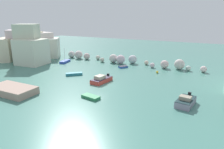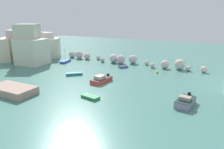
{
  "view_description": "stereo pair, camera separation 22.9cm",
  "coord_description": "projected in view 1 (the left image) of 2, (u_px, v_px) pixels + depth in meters",
  "views": [
    {
      "loc": [
        19.53,
        -32.32,
        13.08
      ],
      "look_at": [
        0.0,
        4.94,
        1.0
      ],
      "focal_mm": 32.63,
      "sensor_mm": 36.0,
      "label": 1
    },
    {
      "loc": [
        19.73,
        -32.21,
        13.08
      ],
      "look_at": [
        0.0,
        4.94,
        1.0
      ],
      "focal_mm": 32.63,
      "sensor_mm": 36.0,
      "label": 2
    }
  ],
  "objects": [
    {
      "name": "cove_water",
      "position": [
        100.0,
        86.0,
        39.84
      ],
      "size": [
        160.0,
        160.0,
        0.0
      ],
      "primitive_type": "plane",
      "color": "#457C70",
      "rests_on": "ground"
    },
    {
      "name": "cliff_headland_left",
      "position": [
        29.0,
        47.0,
        62.54
      ],
      "size": [
        21.49,
        20.03,
        11.0
      ],
      "color": "beige",
      "rests_on": "ground"
    },
    {
      "name": "rock_breakwater",
      "position": [
        122.0,
        59.0,
        58.46
      ],
      "size": [
        41.6,
        4.38,
        2.61
      ],
      "color": "silver",
      "rests_on": "ground"
    },
    {
      "name": "stone_dock",
      "position": [
        13.0,
        90.0,
        35.68
      ],
      "size": [
        8.43,
        4.49,
        1.24
      ],
      "primitive_type": "cube",
      "rotation": [
        0.0,
        0.0,
        0.01
      ],
      "color": "tan",
      "rests_on": "ground"
    },
    {
      "name": "channel_buoy",
      "position": [
        157.0,
        72.0,
        48.41
      ],
      "size": [
        0.56,
        0.56,
        0.56
      ],
      "primitive_type": "sphere",
      "color": "gold",
      "rests_on": "cove_water"
    },
    {
      "name": "moored_boat_0",
      "position": [
        186.0,
        101.0,
        30.88
      ],
      "size": [
        2.68,
        4.48,
        1.58
      ],
      "rotation": [
        0.0,
        0.0,
        4.58
      ],
      "color": "gray",
      "rests_on": "cove_water"
    },
    {
      "name": "moored_boat_1",
      "position": [
        74.0,
        74.0,
        46.76
      ],
      "size": [
        3.49,
        3.4,
        0.57
      ],
      "rotation": [
        0.0,
        0.0,
        3.9
      ],
      "color": "teal",
      "rests_on": "cove_water"
    },
    {
      "name": "moored_boat_2",
      "position": [
        91.0,
        97.0,
        33.65
      ],
      "size": [
        3.28,
        1.9,
        0.47
      ],
      "rotation": [
        0.0,
        0.0,
        2.98
      ],
      "color": "#2E8450",
      "rests_on": "cove_water"
    },
    {
      "name": "moored_boat_3",
      "position": [
        123.0,
        67.0,
        53.64
      ],
      "size": [
        2.42,
        2.66,
        0.47
      ],
      "rotation": [
        0.0,
        0.0,
        4.12
      ],
      "color": "#305DB4",
      "rests_on": "cove_water"
    },
    {
      "name": "moored_boat_4",
      "position": [
        65.0,
        61.0,
        59.64
      ],
      "size": [
        2.37,
        4.36,
        4.51
      ],
      "rotation": [
        0.0,
        0.0,
        1.79
      ],
      "color": "#304CB4",
      "rests_on": "cove_water"
    },
    {
      "name": "moored_boat_5",
      "position": [
        101.0,
        80.0,
        41.67
      ],
      "size": [
        2.73,
        5.16,
        1.55
      ],
      "rotation": [
        0.0,
        0.0,
        4.59
      ],
      "color": "#CB3D33",
      "rests_on": "cove_water"
    }
  ]
}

